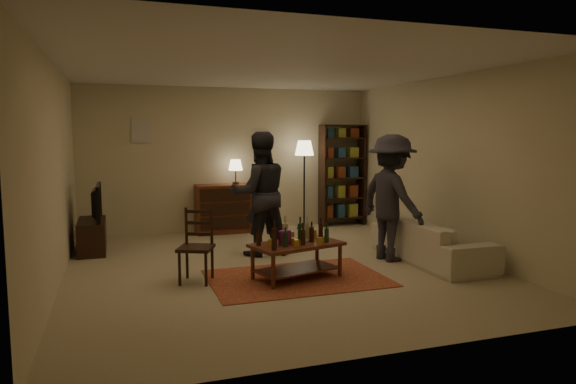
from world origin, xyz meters
name	(u,v)px	position (x,y,z in m)	size (l,w,h in m)	color
floor	(277,267)	(0.00, 0.00, 0.00)	(6.00, 6.00, 0.00)	#C6B793
room_shell	(195,135)	(-0.65, 2.98, 1.81)	(6.00, 6.00, 6.00)	beige
rug	(297,278)	(0.07, -0.63, 0.01)	(2.20, 1.50, 0.01)	maroon
coffee_table	(296,247)	(0.06, -0.63, 0.41)	(1.24, 0.88, 0.80)	brown
dining_chair	(197,243)	(-1.14, -0.33, 0.49)	(0.53, 0.53, 0.93)	black
tv_stand	(92,227)	(-2.44, 1.80, 0.38)	(0.40, 1.00, 1.06)	black
dresser	(223,207)	(-0.19, 2.71, 0.48)	(1.00, 0.50, 1.36)	brown
bookshelf	(342,174)	(2.25, 2.78, 1.03)	(0.90, 0.34, 2.02)	black
floor_lamp	(304,154)	(1.35, 2.56, 1.45)	(0.36, 0.36, 1.71)	black
sofa	(431,241)	(2.20, -0.40, 0.30)	(2.08, 0.81, 0.61)	beige
person_left	(263,202)	(0.09, 0.96, 0.78)	(0.57, 0.37, 1.55)	#26262D
person_right	(260,194)	(-0.02, 0.79, 0.93)	(0.91, 0.71, 1.87)	#24242B
person_by_sofa	(391,198)	(1.70, -0.13, 0.91)	(1.18, 0.68, 1.83)	#2A2A32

